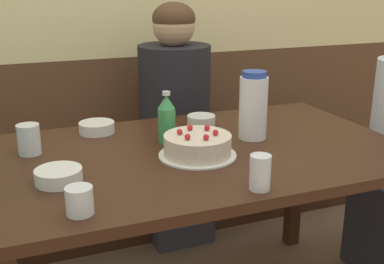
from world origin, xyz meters
TOP-DOWN VIEW (x-y plane):
  - bench_seat at (0.00, 0.83)m, footprint 2.59×0.38m
  - dining_table at (0.00, 0.00)m, footprint 1.43×0.87m
  - birthday_cake at (-0.04, -0.06)m, footprint 0.26×0.26m
  - water_pitcher at (0.23, 0.05)m, footprint 0.10×0.10m
  - soju_bottle at (-0.09, 0.12)m, footprint 0.06×0.06m
  - bowl_soup_white at (-0.30, 0.32)m, footprint 0.14×0.14m
  - bowl_rice_small at (-0.50, -0.11)m, footprint 0.14×0.14m
  - bowl_side_dish at (0.11, 0.26)m, footprint 0.11×0.11m
  - glass_water_tall at (-0.56, 0.17)m, footprint 0.08×0.08m
  - glass_tumbler_short at (0.03, -0.37)m, footprint 0.06×0.06m
  - glass_shot_small at (-0.47, -0.33)m, footprint 0.07×0.07m
  - person_teal_shirt at (0.15, 0.70)m, footprint 0.35×0.35m

SIDE VIEW (x-z plane):
  - bench_seat at x=0.00m, z-range 0.00..0.43m
  - person_teal_shirt at x=0.15m, z-range -0.01..1.18m
  - dining_table at x=0.00m, z-range 0.28..1.00m
  - bowl_soup_white at x=-0.30m, z-range 0.73..0.77m
  - bowl_rice_small at x=-0.50m, z-range 0.73..0.77m
  - bowl_side_dish at x=0.11m, z-range 0.73..0.77m
  - glass_shot_small at x=-0.47m, z-range 0.73..0.80m
  - birthday_cake at x=-0.04m, z-range 0.71..0.81m
  - glass_tumbler_short at x=0.03m, z-range 0.73..0.83m
  - glass_water_tall at x=-0.56m, z-range 0.73..0.83m
  - soju_bottle at x=-0.09m, z-range 0.72..0.91m
  - water_pitcher at x=0.23m, z-range 0.72..0.97m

